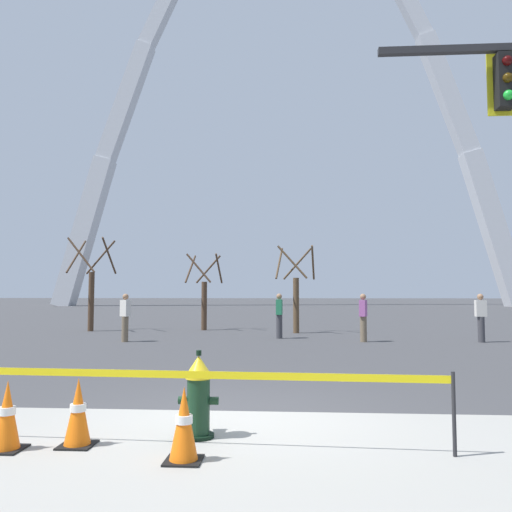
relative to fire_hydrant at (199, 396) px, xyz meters
name	(u,v)px	position (x,y,z in m)	size (l,w,h in m)	color
ground_plane	(239,416)	(0.36, 1.06, -0.47)	(240.00, 240.00, 0.00)	#3D3D3F
fire_hydrant	(199,396)	(0.00, 0.00, 0.00)	(0.46, 0.48, 0.99)	black
caution_tape_barrier	(173,390)	(-0.22, -0.36, 0.13)	(5.86, 0.31, 0.85)	#232326
traffic_cone_by_hydrant	(184,425)	(0.00, -0.83, -0.11)	(0.36, 0.36, 0.73)	black
traffic_cone_mid_sidewalk	(7,416)	(-1.92, -0.60, -0.11)	(0.36, 0.36, 0.73)	black
traffic_cone_curb_edge	(78,413)	(-1.24, -0.41, -0.11)	(0.36, 0.36, 0.73)	black
monument_arch	(283,107)	(0.36, 51.76, 22.59)	(53.51, 2.13, 52.47)	silver
tree_far_left	(91,290)	(-7.35, 15.14, 1.27)	(1.81, 1.82, 3.91)	#473323
tree_left_mid	(204,296)	(-2.67, 16.03, 0.99)	(1.53, 1.54, 3.29)	#473323
tree_center_left	(296,294)	(1.29, 14.71, 1.08)	(1.62, 1.63, 3.49)	brown
pedestrian_walking_left	(481,317)	(7.32, 11.39, 0.35)	(0.34, 0.22, 1.59)	#38383D
pedestrian_standing_center	(363,317)	(3.48, 11.27, 0.35)	(0.31, 0.39, 1.59)	brown
pedestrian_walking_right	(125,317)	(-4.42, 10.78, 0.35)	(0.39, 0.36, 1.59)	brown
pedestrian_near_trees	(279,315)	(0.67, 12.31, 0.35)	(0.23, 0.36, 1.59)	#38383D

